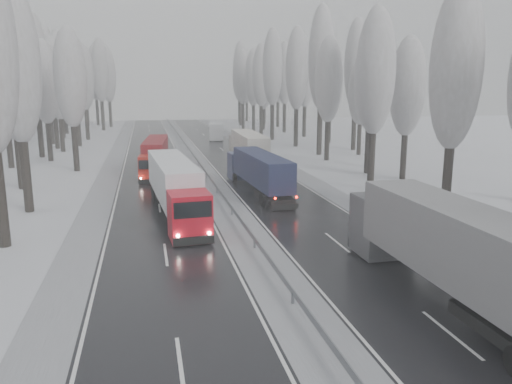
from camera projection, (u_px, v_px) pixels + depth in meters
name	position (u px, v px, depth m)	size (l,w,h in m)	color
ground	(324.00, 350.00, 18.42)	(260.00, 260.00, 0.00)	silver
carriageway_right	(268.00, 187.00, 48.17)	(7.50, 200.00, 0.03)	black
carriageway_left	(157.00, 192.00, 45.96)	(7.50, 200.00, 0.03)	black
median_slush	(214.00, 189.00, 47.06)	(3.00, 200.00, 0.04)	#A4A6AC
shoulder_right	(316.00, 184.00, 49.22)	(2.40, 200.00, 0.04)	#A4A6AC
shoulder_left	(101.00, 194.00, 44.91)	(2.40, 200.00, 0.04)	#A4A6AC
median_guardrail	(214.00, 183.00, 46.93)	(0.12, 200.00, 0.76)	slate
tree_16	(456.00, 69.00, 34.34)	(3.60, 3.60, 16.53)	black
tree_18	(376.00, 73.00, 45.07)	(3.60, 3.60, 16.58)	black
tree_19	(408.00, 87.00, 50.33)	(3.60, 3.60, 14.57)	black
tree_20	(371.00, 80.00, 53.67)	(3.60, 3.60, 15.71)	black
tree_21	(374.00, 64.00, 57.58)	(3.60, 3.60, 18.62)	black
tree_22	(329.00, 80.00, 63.43)	(3.60, 3.60, 15.86)	black
tree_23	(361.00, 92.00, 68.89)	(3.60, 3.60, 13.55)	black
tree_24	(321.00, 59.00, 68.18)	(3.60, 3.60, 20.49)	black
tree_25	(356.00, 65.00, 73.60)	(3.60, 3.60, 19.44)	black
tree_26	(297.00, 69.00, 78.13)	(3.60, 3.60, 18.78)	black
tree_27	(331.00, 75.00, 83.61)	(3.60, 3.60, 17.62)	black
tree_28	(272.00, 68.00, 87.96)	(3.60, 3.60, 19.62)	black
tree_29	(305.00, 74.00, 93.54)	(3.60, 3.60, 18.11)	black
tree_30	(261.00, 76.00, 97.55)	(3.60, 3.60, 17.86)	black
tree_31	(285.00, 74.00, 102.52)	(3.60, 3.60, 18.58)	black
tree_32	(253.00, 78.00, 104.80)	(3.60, 3.60, 17.33)	black
tree_33	(264.00, 87.00, 109.69)	(3.60, 3.60, 14.33)	black
tree_34	(243.00, 78.00, 111.36)	(3.60, 3.60, 17.63)	black
tree_35	(278.00, 76.00, 117.04)	(3.60, 3.60, 18.25)	black
tree_36	(240.00, 71.00, 120.69)	(3.60, 3.60, 20.23)	black
tree_37	(264.00, 82.00, 126.50)	(3.60, 3.60, 16.37)	black
tree_38	(239.00, 78.00, 131.44)	(3.60, 3.60, 17.97)	black
tree_39	(247.00, 83.00, 136.09)	(3.60, 3.60, 16.19)	black
tree_58	(15.00, 64.00, 36.37)	(3.60, 3.60, 17.21)	black
tree_60	(12.00, 85.00, 45.33)	(3.60, 3.60, 14.84)	black
tree_62	(70.00, 79.00, 55.08)	(3.60, 3.60, 16.04)	black
tree_63	(2.00, 74.00, 57.11)	(3.60, 3.60, 16.88)	black
tree_64	(44.00, 83.00, 62.83)	(3.60, 3.60, 15.42)	black
tree_65	(34.00, 63.00, 65.73)	(3.60, 3.60, 19.48)	black
tree_66	(58.00, 84.00, 72.08)	(3.60, 3.60, 15.23)	black
tree_67	(52.00, 76.00, 75.35)	(3.60, 3.60, 17.09)	black
tree_68	(75.00, 78.00, 78.68)	(3.60, 3.60, 16.65)	black
tree_69	(46.00, 68.00, 81.12)	(3.60, 3.60, 19.35)	black
tree_70	(84.00, 77.00, 88.30)	(3.60, 3.60, 17.09)	black
tree_71	(58.00, 69.00, 90.78)	(3.60, 3.60, 19.61)	black
tree_72	(76.00, 85.00, 96.94)	(3.60, 3.60, 15.11)	black
tree_73	(63.00, 78.00, 99.87)	(3.60, 3.60, 17.22)	black
tree_74	(100.00, 71.00, 107.45)	(3.60, 3.60, 19.68)	black
tree_75	(58.00, 75.00, 109.49)	(3.60, 3.60, 18.60)	black
tree_76	(108.00, 76.00, 116.79)	(3.60, 3.60, 18.55)	black
tree_77	(86.00, 87.00, 119.98)	(3.60, 3.60, 14.32)	black
tree_78	(95.00, 73.00, 122.21)	(3.60, 3.60, 19.55)	black
tree_79	(85.00, 80.00, 125.77)	(3.60, 3.60, 17.07)	black
truck_grey_tarp	(454.00, 248.00, 21.70)	(2.90, 17.70, 4.53)	#46474B
truck_blue_box	(258.00, 169.00, 45.03)	(3.07, 14.50, 3.69)	#1F274E
truck_cream_box	(247.00, 146.00, 60.79)	(2.97, 15.83, 4.04)	gray
box_truck_distant	(216.00, 131.00, 90.49)	(3.57, 8.33, 3.01)	#B2B3B9
truck_red_white	(175.00, 184.00, 37.04)	(3.65, 16.03, 4.08)	#B90A19
truck_red_red	(155.00, 153.00, 56.07)	(3.53, 14.24, 3.62)	#AB1309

